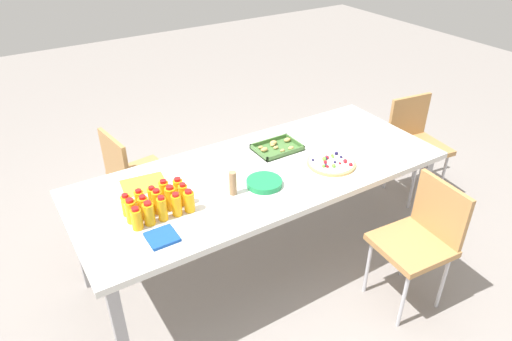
% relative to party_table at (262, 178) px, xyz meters
% --- Properties ---
extents(ground_plane, '(12.00, 12.00, 0.00)m').
position_rel_party_table_xyz_m(ground_plane, '(0.00, 0.00, -0.68)').
color(ground_plane, gray).
extents(party_table, '(2.38, 0.96, 0.74)m').
position_rel_party_table_xyz_m(party_table, '(0.00, 0.00, 0.00)').
color(party_table, silver).
rests_on(party_table, ground_plane).
extents(chair_end, '(0.45, 0.45, 0.83)m').
position_rel_party_table_xyz_m(chair_end, '(1.55, 0.08, -0.18)').
color(chair_end, '#B7844C').
rests_on(chair_end, ground_plane).
extents(chair_far_left, '(0.45, 0.45, 0.83)m').
position_rel_party_table_xyz_m(chair_far_left, '(-0.60, 0.80, -0.18)').
color(chair_far_left, '#B7844C').
rests_on(chair_far_left, ground_plane).
extents(chair_near_right, '(0.43, 0.43, 0.83)m').
position_rel_party_table_xyz_m(chair_near_right, '(0.62, -0.80, -0.18)').
color(chair_near_right, '#B7844C').
rests_on(chair_near_right, ground_plane).
extents(juice_bottle_0, '(0.06, 0.06, 0.13)m').
position_rel_party_table_xyz_m(juice_bottle_0, '(-0.87, -0.14, 0.12)').
color(juice_bottle_0, '#F9AB14').
rests_on(juice_bottle_0, party_table).
extents(juice_bottle_1, '(0.06, 0.06, 0.14)m').
position_rel_party_table_xyz_m(juice_bottle_1, '(-0.80, -0.14, 0.12)').
color(juice_bottle_1, '#F9AF14').
rests_on(juice_bottle_1, party_table).
extents(juice_bottle_2, '(0.05, 0.05, 0.15)m').
position_rel_party_table_xyz_m(juice_bottle_2, '(-0.72, -0.14, 0.13)').
color(juice_bottle_2, '#F9AC14').
rests_on(juice_bottle_2, party_table).
extents(juice_bottle_3, '(0.05, 0.05, 0.14)m').
position_rel_party_table_xyz_m(juice_bottle_3, '(-0.64, -0.14, 0.12)').
color(juice_bottle_3, '#FAAA14').
rests_on(juice_bottle_3, party_table).
extents(juice_bottle_4, '(0.06, 0.06, 0.14)m').
position_rel_party_table_xyz_m(juice_bottle_4, '(-0.57, -0.14, 0.12)').
color(juice_bottle_4, '#F9AE14').
rests_on(juice_bottle_4, party_table).
extents(juice_bottle_5, '(0.06, 0.06, 0.15)m').
position_rel_party_table_xyz_m(juice_bottle_5, '(-0.87, -0.07, 0.13)').
color(juice_bottle_5, '#F8AD14').
rests_on(juice_bottle_5, party_table).
extents(juice_bottle_6, '(0.06, 0.06, 0.14)m').
position_rel_party_table_xyz_m(juice_bottle_6, '(-0.80, -0.07, 0.12)').
color(juice_bottle_6, '#F9AE14').
rests_on(juice_bottle_6, party_table).
extents(juice_bottle_7, '(0.06, 0.06, 0.15)m').
position_rel_party_table_xyz_m(juice_bottle_7, '(-0.72, -0.06, 0.13)').
color(juice_bottle_7, '#FAAA14').
rests_on(juice_bottle_7, party_table).
extents(juice_bottle_8, '(0.06, 0.06, 0.15)m').
position_rel_party_table_xyz_m(juice_bottle_8, '(-0.65, -0.07, 0.13)').
color(juice_bottle_8, '#FAAF14').
rests_on(juice_bottle_8, party_table).
extents(juice_bottle_9, '(0.05, 0.05, 0.14)m').
position_rel_party_table_xyz_m(juice_bottle_9, '(-0.57, -0.07, 0.12)').
color(juice_bottle_9, '#FAAD14').
rests_on(juice_bottle_9, party_table).
extents(juice_bottle_10, '(0.05, 0.05, 0.13)m').
position_rel_party_table_xyz_m(juice_bottle_10, '(-0.87, 0.01, 0.12)').
color(juice_bottle_10, '#FAAF14').
rests_on(juice_bottle_10, party_table).
extents(juice_bottle_11, '(0.05, 0.05, 0.13)m').
position_rel_party_table_xyz_m(juice_bottle_11, '(-0.80, 0.01, 0.12)').
color(juice_bottle_11, '#FAAF14').
rests_on(juice_bottle_11, party_table).
extents(juice_bottle_12, '(0.05, 0.05, 0.13)m').
position_rel_party_table_xyz_m(juice_bottle_12, '(-0.73, 0.00, 0.12)').
color(juice_bottle_12, '#FBAF14').
rests_on(juice_bottle_12, party_table).
extents(juice_bottle_13, '(0.06, 0.06, 0.14)m').
position_rel_party_table_xyz_m(juice_bottle_13, '(-0.65, 0.01, 0.12)').
color(juice_bottle_13, '#F9AB14').
rests_on(juice_bottle_13, party_table).
extents(juice_bottle_14, '(0.06, 0.06, 0.14)m').
position_rel_party_table_xyz_m(juice_bottle_14, '(-0.57, 0.00, 0.12)').
color(juice_bottle_14, '#FBAE14').
rests_on(juice_bottle_14, party_table).
extents(fruit_pizza, '(0.32, 0.32, 0.05)m').
position_rel_party_table_xyz_m(fruit_pizza, '(0.42, -0.17, 0.07)').
color(fruit_pizza, tan).
rests_on(fruit_pizza, party_table).
extents(snack_tray, '(0.31, 0.22, 0.04)m').
position_rel_party_table_xyz_m(snack_tray, '(0.24, 0.18, 0.07)').
color(snack_tray, '#477238').
rests_on(snack_tray, party_table).
extents(plate_stack, '(0.22, 0.22, 0.03)m').
position_rel_party_table_xyz_m(plate_stack, '(-0.08, -0.15, 0.07)').
color(plate_stack, '#1E8C4C').
rests_on(plate_stack, party_table).
extents(napkin_stack, '(0.15, 0.15, 0.02)m').
position_rel_party_table_xyz_m(napkin_stack, '(-0.79, -0.29, 0.07)').
color(napkin_stack, '#194CA5').
rests_on(napkin_stack, party_table).
extents(cardboard_tube, '(0.04, 0.04, 0.15)m').
position_rel_party_table_xyz_m(cardboard_tube, '(-0.28, -0.13, 0.13)').
color(cardboard_tube, '#9E7A56').
rests_on(cardboard_tube, party_table).
extents(paper_folder, '(0.28, 0.23, 0.01)m').
position_rel_party_table_xyz_m(paper_folder, '(-0.69, 0.24, 0.06)').
color(paper_folder, yellow).
rests_on(paper_folder, party_table).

